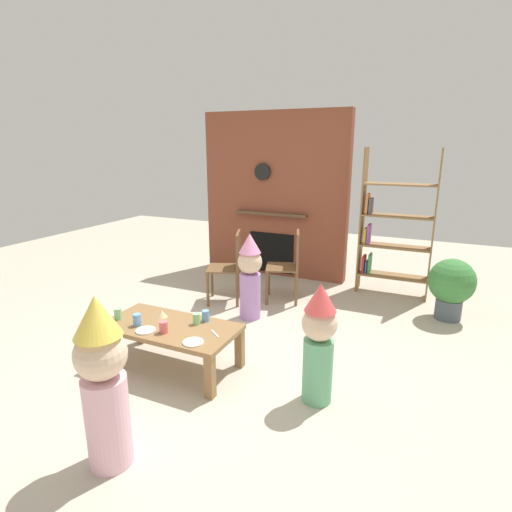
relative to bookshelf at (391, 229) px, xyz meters
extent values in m
plane|color=#BCB29E|center=(-1.16, -2.40, -0.87)|extent=(12.00, 12.00, 0.00)
cube|color=brown|center=(-1.71, 0.20, 0.33)|extent=(2.20, 0.18, 2.40)
cube|color=black|center=(-1.71, 0.10, -0.52)|extent=(0.70, 0.02, 0.60)
cube|color=brown|center=(-1.71, 0.06, 0.08)|extent=(1.10, 0.10, 0.04)
cylinder|color=black|center=(-1.86, 0.08, 0.68)|extent=(0.24, 0.04, 0.24)
cube|color=olive|center=(-0.38, 0.00, 0.08)|extent=(0.02, 0.28, 1.90)
cube|color=olive|center=(0.50, 0.00, 0.08)|extent=(0.02, 0.28, 1.90)
cube|color=olive|center=(0.06, 0.00, -0.62)|extent=(0.86, 0.28, 0.02)
cube|color=olive|center=(0.06, 0.00, -0.22)|extent=(0.86, 0.28, 0.02)
cube|color=olive|center=(0.06, 0.00, 0.18)|extent=(0.86, 0.28, 0.02)
cube|color=olive|center=(0.06, 0.00, 0.58)|extent=(0.86, 0.28, 0.02)
cube|color=#B23333|center=(-0.31, 0.00, -0.50)|extent=(0.03, 0.20, 0.23)
cube|color=#3359A5|center=(-0.27, 0.00, -0.53)|extent=(0.02, 0.20, 0.16)
cube|color=#3F8C4C|center=(-0.24, 0.00, -0.48)|extent=(0.03, 0.20, 0.26)
cube|color=gold|center=(-0.31, 0.00, -0.11)|extent=(0.03, 0.20, 0.21)
cube|color=#8C4C99|center=(-0.28, 0.00, -0.08)|extent=(0.03, 0.20, 0.26)
cube|color=#D87F3F|center=(-0.32, 0.00, 0.32)|extent=(0.02, 0.20, 0.26)
cube|color=#4C4C51|center=(-0.28, 0.00, 0.29)|extent=(0.03, 0.20, 0.20)
cube|color=olive|center=(-1.49, -2.75, -0.49)|extent=(1.19, 0.60, 0.04)
cube|color=olive|center=(-2.05, -3.01, -0.69)|extent=(0.07, 0.07, 0.36)
cube|color=olive|center=(-0.94, -3.01, -0.69)|extent=(0.07, 0.07, 0.36)
cube|color=olive|center=(-2.05, -2.49, -0.69)|extent=(0.07, 0.07, 0.36)
cube|color=olive|center=(-0.94, -2.49, -0.69)|extent=(0.07, 0.07, 0.36)
cylinder|color=#669EE0|center=(-1.26, -2.54, -0.42)|extent=(0.07, 0.07, 0.10)
cylinder|color=#E5666B|center=(-1.46, -2.89, -0.42)|extent=(0.07, 0.07, 0.10)
cylinder|color=#8CD18C|center=(-2.00, -2.84, -0.42)|extent=(0.06, 0.06, 0.10)
cylinder|color=#8CD18C|center=(-1.30, -2.63, -0.42)|extent=(0.06, 0.06, 0.10)
cylinder|color=#669EE0|center=(-1.75, -2.87, -0.42)|extent=(0.07, 0.07, 0.11)
cylinder|color=white|center=(-1.61, -2.93, -0.47)|extent=(0.17, 0.17, 0.01)
cylinder|color=white|center=(-1.13, -2.94, -0.47)|extent=(0.17, 0.17, 0.01)
cone|color=#EAC68C|center=(-1.67, -2.63, -0.44)|extent=(0.10, 0.10, 0.06)
cube|color=silver|center=(-1.05, -2.73, -0.47)|extent=(0.13, 0.10, 0.01)
cylinder|color=#EAB2C6|center=(-1.16, -3.85, -0.58)|extent=(0.27, 0.27, 0.59)
sphere|color=beige|center=(-1.16, -3.85, -0.12)|extent=(0.31, 0.31, 0.31)
cone|color=#F2D14C|center=(-1.16, -3.85, 0.12)|extent=(0.28, 0.28, 0.25)
cylinder|color=#66B27F|center=(-0.18, -2.69, -0.62)|extent=(0.23, 0.23, 0.51)
sphere|color=beige|center=(-0.18, -2.69, -0.23)|extent=(0.27, 0.27, 0.27)
cone|color=#EA4C4C|center=(-0.18, -2.69, -0.02)|extent=(0.24, 0.24, 0.21)
cylinder|color=#B27FCC|center=(-1.32, -1.49, -0.61)|extent=(0.24, 0.24, 0.53)
sphere|color=beige|center=(-1.32, -1.49, -0.21)|extent=(0.27, 0.27, 0.27)
cone|color=pink|center=(-1.32, -1.49, 0.01)|extent=(0.25, 0.25, 0.22)
cube|color=brown|center=(-1.83, -1.17, -0.43)|extent=(0.52, 0.52, 0.02)
cube|color=brown|center=(-1.66, -1.10, -0.20)|extent=(0.18, 0.38, 0.45)
cylinder|color=brown|center=(-2.07, -1.07, -0.66)|extent=(0.04, 0.04, 0.43)
cylinder|color=brown|center=(-1.93, -1.40, -0.66)|extent=(0.04, 0.04, 0.43)
cylinder|color=brown|center=(-1.73, -0.93, -0.66)|extent=(0.04, 0.04, 0.43)
cylinder|color=brown|center=(-1.60, -1.27, -0.66)|extent=(0.04, 0.04, 0.43)
cube|color=brown|center=(-1.18, -0.83, -0.43)|extent=(0.51, 0.51, 0.02)
cube|color=brown|center=(-1.01, -0.77, -0.20)|extent=(0.16, 0.39, 0.45)
cylinder|color=brown|center=(-1.41, -0.72, -0.66)|extent=(0.04, 0.04, 0.43)
cylinder|color=brown|center=(-1.29, -1.06, -0.66)|extent=(0.04, 0.04, 0.43)
cylinder|color=brown|center=(-1.07, -0.60, -0.66)|extent=(0.04, 0.04, 0.43)
cylinder|color=brown|center=(-0.95, -0.94, -0.66)|extent=(0.04, 0.04, 0.43)
cylinder|color=#4C5660|center=(0.75, -0.57, -0.76)|extent=(0.28, 0.28, 0.24)
sphere|color=#3B813B|center=(0.75, -0.57, -0.42)|extent=(0.51, 0.51, 0.51)
camera|label=1|loc=(0.54, -5.39, 1.05)|focal=28.42mm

